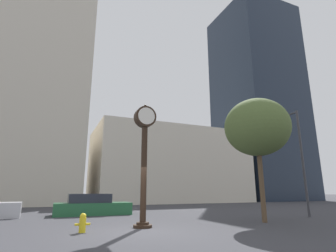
# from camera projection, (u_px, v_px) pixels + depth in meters

# --- Properties ---
(ground_plane) EXTENTS (200.00, 200.00, 0.00)m
(ground_plane) POSITION_uv_depth(u_px,v_px,m) (138.00, 231.00, 9.93)
(ground_plane) COLOR #38383D
(building_tall_tower) EXTENTS (12.62, 12.00, 32.11)m
(building_tall_tower) POSITION_uv_depth(u_px,v_px,m) (35.00, 71.00, 32.64)
(building_tall_tower) COLOR beige
(building_tall_tower) RESTS_ON ground_plane
(building_storefront_row) EXTENTS (20.33, 12.00, 9.59)m
(building_storefront_row) POSITION_uv_depth(u_px,v_px,m) (168.00, 167.00, 36.90)
(building_storefront_row) COLOR beige
(building_storefront_row) RESTS_ON ground_plane
(building_glass_modern) EXTENTS (12.04, 12.00, 34.01)m
(building_glass_modern) POSITION_uv_depth(u_px,v_px,m) (257.00, 101.00, 46.53)
(building_glass_modern) COLOR #1E2838
(building_glass_modern) RESTS_ON ground_plane
(street_clock) EXTENTS (0.96, 0.79, 5.39)m
(street_clock) POSITION_uv_depth(u_px,v_px,m) (144.00, 149.00, 11.68)
(street_clock) COLOR black
(street_clock) RESTS_ON ground_plane
(car_green) EXTENTS (4.73, 1.97, 1.30)m
(car_green) POSITION_uv_depth(u_px,v_px,m) (92.00, 206.00, 16.74)
(car_green) COLOR #236038
(car_green) RESTS_ON ground_plane
(fire_hydrant_near) EXTENTS (0.56, 0.24, 0.69)m
(fire_hydrant_near) POSITION_uv_depth(u_px,v_px,m) (83.00, 223.00, 9.66)
(fire_hydrant_near) COLOR yellow
(fire_hydrant_near) RESTS_ON ground_plane
(street_lamp_right) EXTENTS (0.36, 1.57, 6.50)m
(street_lamp_right) POSITION_uv_depth(u_px,v_px,m) (296.00, 145.00, 16.63)
(street_lamp_right) COLOR #38383D
(street_lamp_right) RESTS_ON ground_plane
(bare_tree) EXTENTS (3.37, 3.37, 6.27)m
(bare_tree) POSITION_uv_depth(u_px,v_px,m) (257.00, 127.00, 13.81)
(bare_tree) COLOR brown
(bare_tree) RESTS_ON ground_plane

